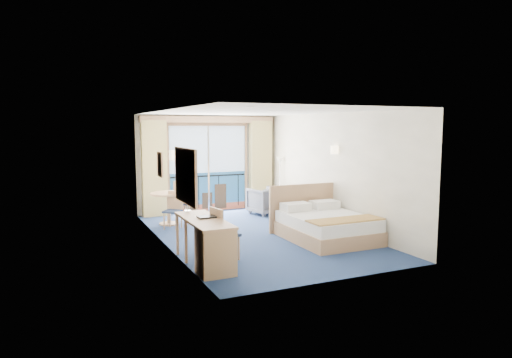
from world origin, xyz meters
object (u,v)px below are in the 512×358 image
at_px(table_chair_b, 174,208).
at_px(bed, 325,225).
at_px(nightstand, 314,213).
at_px(desk_chair, 222,231).
at_px(round_table, 169,200).
at_px(desk, 213,246).
at_px(floor_lamp, 280,170).
at_px(table_chair_a, 185,200).
at_px(armchair, 265,201).

bearing_deg(table_chair_b, bed, -2.53).
height_order(nightstand, desk_chair, desk_chair).
relative_size(desk_chair, round_table, 1.10).
bearing_deg(nightstand, desk, -144.39).
bearing_deg(bed, table_chair_b, 137.99).
bearing_deg(round_table, desk, -93.28).
bearing_deg(desk, floor_lamp, 51.79).
distance_m(floor_lamp, round_table, 3.44).
xyz_separation_m(floor_lamp, desk_chair, (-3.21, -3.97, -0.62)).
distance_m(nightstand, table_chair_a, 3.21).
height_order(nightstand, desk, desk).
relative_size(floor_lamp, table_chair_b, 1.76).
bearing_deg(desk, desk_chair, 57.48).
xyz_separation_m(desk_chair, table_chair_b, (-0.12, 2.94, -0.05)).
bearing_deg(nightstand, table_chair_b, 162.27).
xyz_separation_m(nightstand, floor_lamp, (0.11, 2.06, 0.88)).
bearing_deg(floor_lamp, table_chair_b, -162.81).
bearing_deg(desk, nightstand, 35.61).
bearing_deg(desk, table_chair_a, 81.06).
distance_m(bed, table_chair_b, 3.57).
distance_m(desk, round_table, 3.98).
bearing_deg(nightstand, bed, -112.73).
height_order(nightstand, floor_lamp, floor_lamp).
distance_m(nightstand, table_chair_b, 3.39).
height_order(armchair, table_chair_a, table_chair_a).
relative_size(bed, floor_lamp, 1.33).
height_order(floor_lamp, desk, floor_lamp).
relative_size(armchair, table_chair_a, 0.77).
distance_m(nightstand, round_table, 3.58).
distance_m(nightstand, desk, 4.26).
bearing_deg(round_table, desk_chair, -87.68).
bearing_deg(nightstand, round_table, 155.25).
height_order(bed, desk_chair, bed).
relative_size(bed, desk_chair, 2.12).
height_order(table_chair_a, table_chair_b, table_chair_a).
bearing_deg(bed, floor_lamp, 78.73).
bearing_deg(table_chair_b, table_chair_a, 87.69).
distance_m(floor_lamp, desk_chair, 5.14).
xyz_separation_m(bed, armchair, (0.06, 3.08, 0.07)).
xyz_separation_m(floor_lamp, table_chair_a, (-2.96, -0.61, -0.56)).
distance_m(armchair, table_chair_b, 2.80).
height_order(round_table, table_chair_a, table_chair_a).
bearing_deg(floor_lamp, armchair, -151.52).
bearing_deg(bed, desk_chair, -167.78).
distance_m(armchair, desk_chair, 4.46).
height_order(bed, round_table, bed).
relative_size(floor_lamp, desk_chair, 1.59).
bearing_deg(floor_lamp, table_chair_a, -168.36).
height_order(desk_chair, round_table, desk_chair).
distance_m(bed, nightstand, 1.47).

